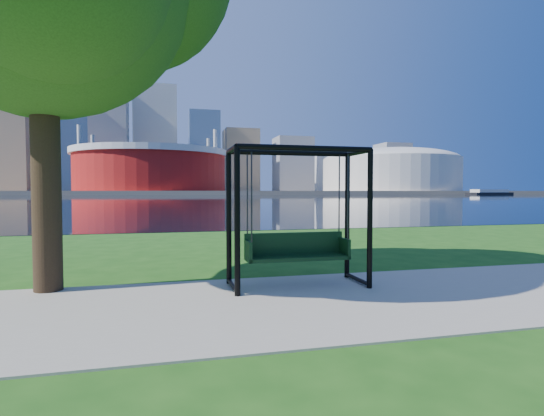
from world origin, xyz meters
name	(u,v)px	position (x,y,z in m)	size (l,w,h in m)	color
ground	(275,297)	(0.00, 0.00, 0.00)	(900.00, 900.00, 0.00)	#1E5114
path	(282,303)	(0.00, -0.50, 0.01)	(120.00, 4.00, 0.03)	#9E937F
river	(174,198)	(0.00, 102.00, 0.01)	(900.00, 180.00, 0.02)	black
far_bank	(170,192)	(0.00, 306.00, 1.00)	(900.00, 228.00, 2.00)	#937F60
stadium	(151,169)	(-10.00, 235.00, 14.23)	(83.00, 83.00, 32.00)	maroon
arena	(390,169)	(135.00, 235.00, 15.87)	(84.00, 84.00, 26.56)	beige
skyline	(163,145)	(-4.27, 319.39, 35.89)	(392.00, 66.00, 96.50)	gray
swing	(297,220)	(0.60, 0.63, 1.27)	(2.56, 1.11, 2.62)	black
barge	(490,192)	(163.03, 181.82, 1.25)	(28.38, 12.24, 2.75)	black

